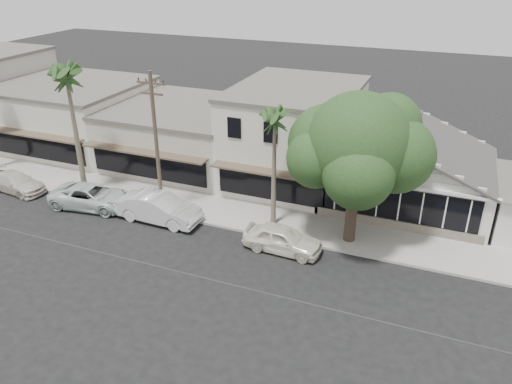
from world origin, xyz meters
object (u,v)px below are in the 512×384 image
at_px(utility_pole, 156,142).
at_px(car_2, 92,197).
at_px(car_0, 282,239).
at_px(car_3, 16,182).
at_px(car_1, 159,208).
at_px(shade_tree, 357,146).

height_order(utility_pole, car_2, utility_pole).
height_order(car_0, car_3, car_0).
xyz_separation_m(car_1, shade_tree, (11.26, 2.15, 4.85)).
xyz_separation_m(utility_pole, car_0, (8.43, -1.28, -4.04)).
xyz_separation_m(car_0, car_1, (-8.10, 0.40, 0.12)).
distance_m(car_0, shade_tree, 6.43).
distance_m(utility_pole, car_1, 4.03).
height_order(utility_pole, car_1, utility_pole).
distance_m(car_0, car_1, 8.11).
relative_size(car_0, shade_tree, 0.51).
bearing_deg(car_0, car_1, 89.34).
relative_size(car_3, shade_tree, 0.51).
xyz_separation_m(utility_pole, car_1, (0.34, -0.88, -3.92)).
relative_size(car_0, car_1, 0.83).
relative_size(car_1, car_2, 0.99).
bearing_deg(utility_pole, car_2, -169.04).
height_order(car_1, car_2, car_1).
xyz_separation_m(car_1, car_3, (-11.36, -0.02, -0.22)).
xyz_separation_m(car_0, car_2, (-13.10, 0.38, -0.00)).
height_order(car_2, shade_tree, shade_tree).
height_order(utility_pole, car_3, utility_pole).
relative_size(utility_pole, car_2, 1.68).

